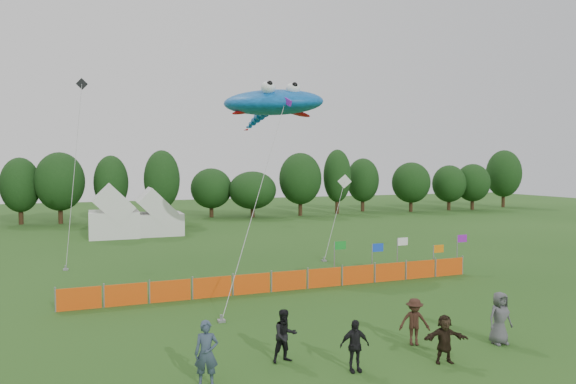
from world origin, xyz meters
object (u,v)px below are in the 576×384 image
object	(u,v)px
tent_right	(156,217)
spectator_b	(285,336)
spectator_e	(500,318)
stingray_kite	(271,104)
spectator_f	(445,339)
barrier_fence	(289,281)
spectator_d	(355,346)
spectator_c	(414,322)
spectator_a	(206,353)
tent_left	(114,216)

from	to	relation	value
tent_right	spectator_b	xyz separation A→B (m)	(0.37, -32.91, -0.80)
spectator_e	stingray_kite	bearing A→B (deg)	99.35
spectator_f	barrier_fence	bearing A→B (deg)	112.95
spectator_f	spectator_d	bearing A→B (deg)	-171.70
barrier_fence	spectator_b	distance (m)	9.60
spectator_b	spectator_c	world-z (taller)	spectator_b
barrier_fence	stingray_kite	size ratio (longest dim) A/B	1.02
tent_right	spectator_f	world-z (taller)	tent_right
barrier_fence	spectator_c	distance (m)	9.17
spectator_c	spectator_e	xyz separation A→B (m)	(2.94, -0.99, 0.10)
spectator_d	spectator_a	bearing A→B (deg)	179.38
tent_right	spectator_b	world-z (taller)	tent_right
tent_left	spectator_b	bearing A→B (deg)	-82.90
tent_right	spectator_b	size ratio (longest dim) A/B	2.69
tent_left	spectator_d	world-z (taller)	tent_left
tent_left	spectator_c	bearing A→B (deg)	-74.80
spectator_c	stingray_kite	distance (m)	20.36
tent_left	spectator_e	distance (m)	36.04
tent_right	barrier_fence	xyz separation A→B (m)	(3.92, -24.00, -1.16)
spectator_c	spectator_e	distance (m)	3.10
spectator_e	spectator_f	xyz separation A→B (m)	(-3.00, -0.77, -0.16)
spectator_c	stingray_kite	world-z (taller)	stingray_kite
tent_right	spectator_d	world-z (taller)	tent_right
spectator_d	stingray_kite	size ratio (longest dim) A/B	0.08
stingray_kite	spectator_d	bearing A→B (deg)	-101.43
spectator_a	spectator_e	distance (m)	10.59
spectator_f	spectator_b	bearing A→B (deg)	174.56
spectator_c	spectator_f	bearing A→B (deg)	-69.43
spectator_a	tent_left	bearing A→B (deg)	110.60
spectator_c	spectator_f	size ratio (longest dim) A/B	1.07
spectator_d	stingray_kite	xyz separation A→B (m)	(3.88, 19.19, 9.78)
tent_right	barrier_fence	size ratio (longest dim) A/B	0.21
spectator_a	spectator_b	xyz separation A→B (m)	(2.77, 0.89, -0.09)
spectator_a	spectator_d	bearing A→B (deg)	10.79
spectator_b	barrier_fence	bearing A→B (deg)	64.45
spectator_a	stingray_kite	world-z (taller)	stingray_kite
spectator_b	spectator_c	distance (m)	4.88
spectator_d	spectator_e	distance (m)	6.07
tent_left	spectator_a	world-z (taller)	tent_left
tent_right	spectator_c	distance (m)	33.49
spectator_f	spectator_c	bearing A→B (deg)	104.36
spectator_c	spectator_f	distance (m)	1.76
spectator_d	spectator_e	bearing A→B (deg)	10.20
spectator_c	spectator_d	size ratio (longest dim) A/B	1.03
spectator_b	stingray_kite	size ratio (longest dim) A/B	0.08
stingray_kite	tent_left	bearing A→B (deg)	122.69
barrier_fence	spectator_a	size ratio (longest dim) A/B	11.41
barrier_fence	spectator_b	world-z (taller)	spectator_b
spectator_a	tent_right	bearing A→B (deg)	104.30
stingray_kite	barrier_fence	bearing A→B (deg)	-103.35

